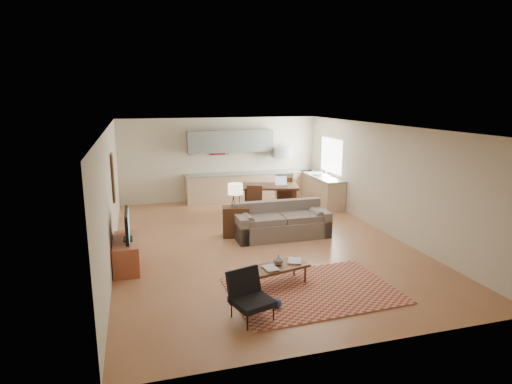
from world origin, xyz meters
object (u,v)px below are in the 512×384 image
object	(u,v)px
coffee_table	(275,276)
dining_table	(270,199)
console_table	(236,221)
armchair	(252,297)
tv_credenza	(126,253)
sofa	(281,220)

from	to	relation	value
coffee_table	dining_table	size ratio (longest dim) A/B	0.76
console_table	armchair	bearing A→B (deg)	-89.23
coffee_table	tv_credenza	distance (m)	3.06
coffee_table	dining_table	world-z (taller)	dining_table
tv_credenza	console_table	bearing A→B (deg)	27.38
dining_table	coffee_table	bearing A→B (deg)	-91.82
console_table	dining_table	distance (m)	2.38
sofa	dining_table	distance (m)	2.27
armchair	dining_table	xyz separation A→B (m)	(2.17, 5.88, 0.04)
tv_credenza	sofa	bearing A→B (deg)	14.93
coffee_table	armchair	size ratio (longest dim) A/B	1.66
armchair	tv_credenza	bearing A→B (deg)	107.51
tv_credenza	dining_table	world-z (taller)	dining_table
armchair	dining_table	distance (m)	6.27
sofa	coffee_table	distance (m)	2.80
coffee_table	sofa	bearing A→B (deg)	54.42
console_table	dining_table	world-z (taller)	dining_table
sofa	armchair	world-z (taller)	sofa
coffee_table	tv_credenza	size ratio (longest dim) A/B	0.98
sofa	armchair	distance (m)	4.05
sofa	tv_credenza	distance (m)	3.75
coffee_table	console_table	distance (m)	2.96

